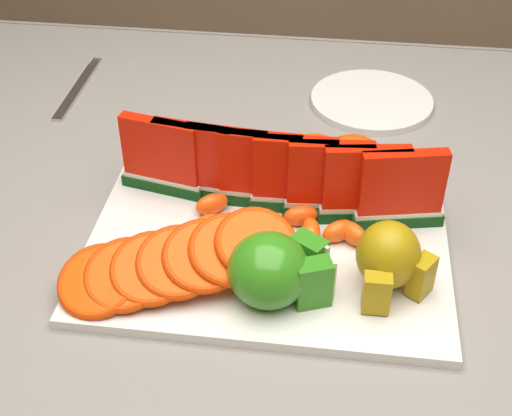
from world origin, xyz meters
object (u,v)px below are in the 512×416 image
Objects in this scene: platter at (268,243)px; fork at (78,89)px; pear_cluster at (389,258)px; apple_cluster at (276,270)px; side_plate at (372,101)px.

platter is 2.05× the size of fork.
fork is at bearing 140.49° from pear_cluster.
platter is 0.09m from apple_cluster.
side_plate is (0.10, 0.42, -0.04)m from apple_cluster.
pear_cluster is (0.11, 0.03, 0.01)m from apple_cluster.
apple_cluster is 0.54m from fork.
side_plate reaches higher than fork.
pear_cluster is at bearing 13.26° from apple_cluster.
pear_cluster is 0.60m from fork.
apple_cluster is at bearing -103.07° from side_plate.
fork is (-0.45, -0.02, -0.00)m from side_plate.
pear_cluster reaches higher than fork.
pear_cluster reaches higher than apple_cluster.
pear_cluster is 0.40m from side_plate.
fork is at bearing 135.67° from platter.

